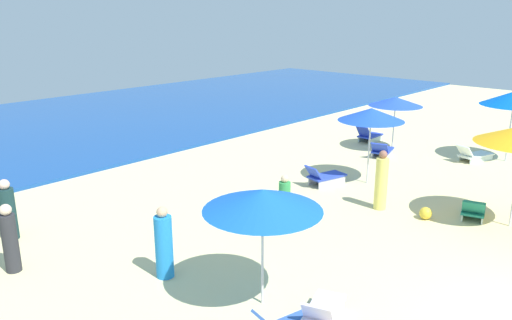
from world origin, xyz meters
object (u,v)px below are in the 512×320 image
Objects in this scene: beachgoer_1 at (8,212)px; beachgoer_5 at (284,205)px; lounge_chair_1_0 at (473,210)px; lounge_chair_3_1 at (382,150)px; beachgoer_0 at (381,182)px; umbrella_3 at (396,102)px; beachgoer_2 at (10,240)px; beach_ball_1 at (426,213)px; lounge_chair_0_1 at (323,311)px; lounge_chair_3_0 at (369,136)px; beachgoer_4 at (164,245)px; umbrella_0 at (263,200)px; lounge_chair_2_0 at (325,177)px; umbrella_2 at (371,115)px; lounge_chair_4_0 at (474,155)px.

beachgoer_1 reaches higher than beachgoer_5.
lounge_chair_3_1 is at bearing -54.41° from lounge_chair_1_0.
umbrella_3 is at bearing -110.99° from beachgoer_0.
beachgoer_2 reaches higher than lounge_chair_3_1.
beach_ball_1 is at bearing 29.07° from lounge_chair_1_0.
umbrella_3 is at bearing -87.36° from lounge_chair_0_1.
beachgoer_2 is at bearing 148.96° from beach_ball_1.
lounge_chair_0_1 is 0.77× the size of beachgoer_0.
lounge_chair_3_0 reaches higher than lounge_chair_3_1.
lounge_chair_3_1 is 0.91× the size of beachgoer_4.
umbrella_0 is 6.41m from beach_ball_1.
lounge_chair_2_0 is 2.51m from beachgoer_0.
lounge_chair_3_1 is at bearing 21.40° from umbrella_2.
lounge_chair_0_1 is at bearing 105.34° from beachgoer_4.
lounge_chair_2_0 is 0.84× the size of beachgoer_0.
beachgoer_4 reaches higher than beach_ball_1.
beachgoer_5 is (-9.67, -3.28, 0.44)m from lounge_chair_3_0.
beachgoer_4 is (2.10, -2.61, -0.00)m from beachgoer_2.
beachgoer_0 is 9.55m from beachgoer_2.
lounge_chair_3_0 is at bearing 58.12° from beachgoer_1.
lounge_chair_2_0 is 9.44m from beachgoer_2.
umbrella_2 is 5.97m from lounge_chair_3_0.
lounge_chair_2_0 is at bearing 108.79° from lounge_chair_3_0.
umbrella_0 is at bearing 113.22° from lounge_chair_3_0.
beachgoer_0 is at bearing 97.12° from beach_ball_1.
lounge_chair_0_1 is 0.91× the size of lounge_chair_2_0.
beachgoer_0 is at bearing -140.17° from umbrella_2.
beach_ball_1 is (-5.86, -4.16, -1.83)m from umbrella_3.
beachgoer_1 is at bearing 61.02° from lounge_chair_3_1.
lounge_chair_4_0 reaches higher than lounge_chair_3_1.
umbrella_2 is at bearing -26.55° from lounge_chair_1_0.
beach_ball_1 is at bearing -144.61° from umbrella_3.
umbrella_3 is 1.41× the size of beachgoer_1.
beach_ball_1 is (8.83, -5.31, -0.56)m from beachgoer_2.
beachgoer_5 is (-4.19, 3.23, 0.47)m from lounge_chair_1_0.
umbrella_0 reaches higher than lounge_chair_1_0.
umbrella_0 is 1.07× the size of umbrella_3.
lounge_chair_3_0 is at bearing -82.84° from lounge_chair_0_1.
umbrella_0 is at bearing 61.90° from lounge_chair_1_0.
lounge_chair_2_0 is at bearing -174.85° from umbrella_3.
lounge_chair_2_0 is at bearing 82.91° from beach_ball_1.
lounge_chair_3_0 is 0.93× the size of lounge_chair_3_1.
lounge_chair_3_0 is (0.58, 1.43, -1.73)m from umbrella_3.
lounge_chair_1_0 is 6.22m from lounge_chair_3_1.
lounge_chair_4_0 is 1.07× the size of beachgoer_1.
lounge_chair_3_0 is (5.98, 1.91, -0.00)m from lounge_chair_2_0.
umbrella_0 reaches higher than lounge_chair_3_0.
beachgoer_1 is 1.00× the size of beachgoer_2.
lounge_chair_1_0 is 8.50m from beachgoer_4.
umbrella_3 is 1.37× the size of beachgoer_4.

